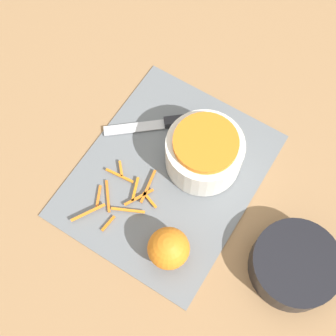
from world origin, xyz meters
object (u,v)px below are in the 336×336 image
object	(u,v)px
bowl_dark	(295,265)
knife	(179,121)
bowl_speckled	(204,152)
orange_left	(169,248)

from	to	relation	value
bowl_dark	knife	world-z (taller)	bowl_dark
bowl_speckled	knife	size ratio (longest dim) A/B	0.78
knife	orange_left	world-z (taller)	orange_left
bowl_speckled	bowl_dark	bearing A→B (deg)	68.27
bowl_speckled	orange_left	xyz separation A→B (m)	(0.20, 0.04, -0.01)
bowl_dark	knife	xyz separation A→B (m)	(-0.15, -0.34, -0.02)
bowl_dark	orange_left	distance (m)	0.23
bowl_dark	orange_left	world-z (taller)	orange_left
bowl_speckled	orange_left	size ratio (longest dim) A/B	1.96
bowl_speckled	bowl_dark	world-z (taller)	bowl_speckled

